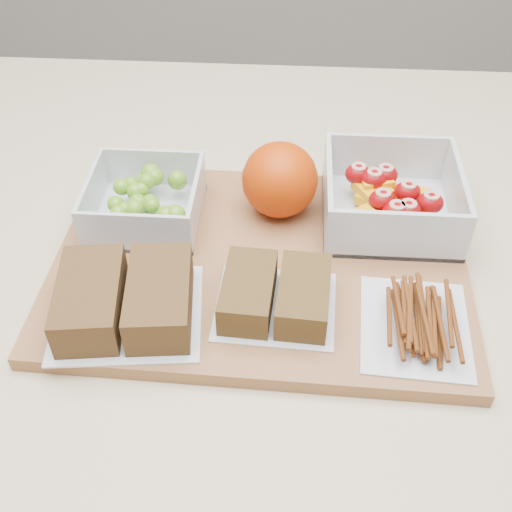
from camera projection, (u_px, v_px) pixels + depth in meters
The scene contains 8 objects.
counter at pixel (249, 474), 0.98m from camera, with size 1.20×0.90×0.90m, color beige.
cutting_board at pixel (260, 264), 0.66m from camera, with size 0.42×0.30×0.02m, color #9A6840.
grape_container at pixel (147, 201), 0.69m from camera, with size 0.12×0.12×0.05m.
fruit_container at pixel (390, 200), 0.69m from camera, with size 0.14×0.14×0.06m.
orange at pixel (280, 180), 0.69m from camera, with size 0.08×0.08×0.08m, color #C93A04.
sandwich_bag_left at pixel (125, 299), 0.59m from camera, with size 0.15×0.13×0.04m.
sandwich_bag_center at pixel (276, 295), 0.60m from camera, with size 0.12×0.10×0.03m.
pretzel_bag at pixel (417, 318), 0.58m from camera, with size 0.11×0.13×0.03m.
Camera 1 is at (0.04, -0.49, 1.37)m, focal length 45.00 mm.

